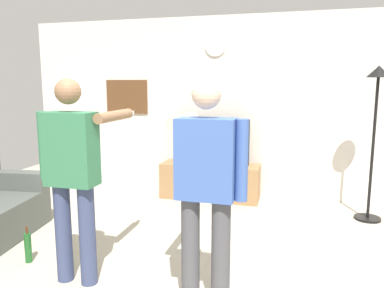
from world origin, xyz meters
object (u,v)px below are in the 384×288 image
Objects in this scene: tv_stand at (210,181)px; floor_lamp at (376,111)px; person_standing_nearer_lamp at (73,170)px; wall_clock at (215,45)px; beverage_bottle at (28,247)px; television at (211,141)px; person_standing_nearer_couch at (206,184)px; framed_picture at (127,97)px.

floor_lamp reaches higher than tv_stand.
wall_clock is at bearing 78.75° from person_standing_nearer_lamp.
beverage_bottle is (-3.37, -2.13, -1.22)m from floor_lamp.
person_standing_nearer_lamp is at bearing -15.23° from beverage_bottle.
wall_clock is 3.70m from beverage_bottle.
floor_lamp is (2.13, -0.39, 0.51)m from television.
person_standing_nearer_lamp reaches higher than beverage_bottle.
floor_lamp is 2.90m from person_standing_nearer_couch.
person_standing_nearer_lamp reaches higher than television.
wall_clock reaches higher than tv_stand.
person_standing_nearer_couch is (0.59, -3.06, -1.27)m from wall_clock.
floor_lamp is (2.13, -0.64, -0.89)m from wall_clock.
beverage_bottle is (-1.24, -2.47, -0.11)m from tv_stand.
beverage_bottle is (0.22, -2.77, -1.34)m from framed_picture.
tv_stand is 2.77m from beverage_bottle.
television is at bearing 169.59° from floor_lamp.
framed_picture is at bearing 168.54° from tv_stand.
floor_lamp is (2.13, -0.35, 1.11)m from tv_stand.
television reaches higher than beverage_bottle.
framed_picture is at bearing 170.31° from television.
framed_picture reaches higher than person_standing_nearer_couch.
wall_clock is at bearing 65.83° from beverage_bottle.
person_standing_nearer_lamp is at bearing 174.18° from person_standing_nearer_couch.
tv_stand is at bearing -90.00° from television.
person_standing_nearer_lamp is at bearing -139.66° from floor_lamp.
television is 3.56× the size of wall_clock.
person_standing_nearer_couch is at bearing -122.41° from floor_lamp.
person_standing_nearer_lamp is (-0.59, -2.70, 0.14)m from television.
floor_lamp reaches higher than television.
framed_picture is 0.41× the size of person_standing_nearer_couch.
person_standing_nearer_lamp reaches higher than person_standing_nearer_couch.
floor_lamp is 3.59m from person_standing_nearer_lamp.
framed_picture is at bearing 123.72° from person_standing_nearer_couch.
floor_lamp reaches higher than framed_picture.
tv_stand is at bearing 77.56° from person_standing_nearer_lamp.
wall_clock is at bearing 90.00° from tv_stand.
floor_lamp is 4.17m from beverage_bottle.
floor_lamp is at bearing -10.41° from television.
person_standing_nearer_couch is (1.18, -0.12, -0.01)m from person_standing_nearer_lamp.
tv_stand is at bearing 170.81° from floor_lamp.
beverage_bottle is (-1.24, -2.76, -2.12)m from wall_clock.
wall_clock is 0.17× the size of floor_lamp.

